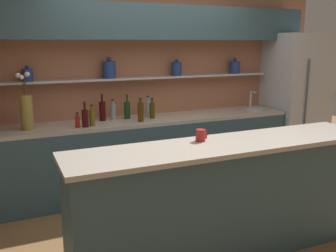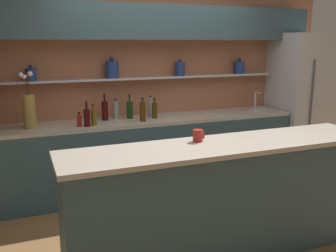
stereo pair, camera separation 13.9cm
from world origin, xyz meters
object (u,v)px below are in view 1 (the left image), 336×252
at_px(bottle_sauce_0, 77,121).
at_px(bottle_oil_6, 92,117).
at_px(bottle_wine_1, 102,111).
at_px(bottle_wine_2, 127,110).
at_px(bottle_spirit_3, 113,111).
at_px(bottle_wine_8, 85,118).
at_px(refrigerator, 295,102).
at_px(bottle_oil_7, 152,110).
at_px(coffee_mug, 201,135).
at_px(bottle_spirit_4, 148,108).
at_px(flower_vase, 26,110).
at_px(sink_fixture, 254,107).
at_px(bottle_spirit_5, 141,112).

xyz_separation_m(bottle_sauce_0, bottle_oil_6, (0.17, 0.01, 0.03)).
xyz_separation_m(bottle_sauce_0, bottle_wine_1, (0.35, 0.26, 0.05)).
height_order(bottle_wine_2, bottle_spirit_3, bottle_wine_2).
relative_size(bottle_sauce_0, bottle_oil_6, 0.69).
distance_m(bottle_wine_1, bottle_wine_8, 0.38).
distance_m(bottle_wine_2, bottle_spirit_3, 0.17).
bearing_deg(bottle_sauce_0, bottle_wine_2, 20.73).
height_order(refrigerator, bottle_wine_2, refrigerator).
relative_size(bottle_sauce_0, bottle_oil_7, 0.66).
xyz_separation_m(bottle_oil_7, bottle_wine_8, (-0.87, -0.16, 0.00)).
height_order(bottle_spirit_3, coffee_mug, bottle_spirit_3).
height_order(bottle_spirit_4, bottle_oil_6, bottle_spirit_4).
height_order(flower_vase, bottle_spirit_4, flower_vase).
height_order(sink_fixture, bottle_wine_2, bottle_wine_2).
distance_m(flower_vase, bottle_wine_1, 0.88).
xyz_separation_m(refrigerator, flower_vase, (-3.72, 0.02, 0.15)).
xyz_separation_m(bottle_spirit_5, bottle_oil_6, (-0.59, -0.00, -0.02)).
bearing_deg(bottle_spirit_4, bottle_oil_6, -161.45).
bearing_deg(sink_fixture, bottle_wine_8, -175.96).
bearing_deg(bottle_wine_2, bottle_sauce_0, -159.27).
bearing_deg(bottle_wine_8, coffee_mug, -62.93).
distance_m(bottle_oil_6, bottle_wine_8, 0.09).
bearing_deg(bottle_wine_2, refrigerator, -3.19).
height_order(flower_vase, bottle_wine_1, flower_vase).
xyz_separation_m(sink_fixture, bottle_spirit_3, (-2.02, 0.12, 0.08)).
distance_m(bottle_spirit_3, bottle_oil_6, 0.42).
distance_m(refrigerator, coffee_mug, 2.85).
distance_m(bottle_spirit_3, bottle_spirit_5, 0.38).
distance_m(sink_fixture, bottle_spirit_3, 2.03).
bearing_deg(coffee_mug, bottle_spirit_3, 100.26).
height_order(flower_vase, bottle_spirit_5, flower_vase).
bearing_deg(bottle_spirit_4, bottle_wine_8, -161.50).
height_order(bottle_oil_7, bottle_wine_8, bottle_wine_8).
height_order(refrigerator, bottle_oil_6, refrigerator).
relative_size(bottle_oil_6, coffee_mug, 2.36).
xyz_separation_m(refrigerator, bottle_spirit_3, (-2.72, 0.17, 0.03)).
xyz_separation_m(flower_vase, bottle_oil_7, (1.47, 0.02, -0.11)).
relative_size(flower_vase, coffee_mug, 5.99).
relative_size(flower_vase, bottle_spirit_3, 2.52).
distance_m(bottle_sauce_0, bottle_oil_7, 0.96).
relative_size(bottle_wine_1, bottle_spirit_5, 1.12).
distance_m(bottle_sauce_0, bottle_wine_1, 0.44).
xyz_separation_m(flower_vase, bottle_wine_8, (0.60, -0.14, -0.11)).
relative_size(bottle_spirit_3, bottle_spirit_5, 0.86).
bearing_deg(refrigerator, bottle_oil_6, -178.21).
distance_m(refrigerator, flower_vase, 3.73).
height_order(bottle_wine_8, coffee_mug, bottle_wine_8).
height_order(sink_fixture, coffee_mug, sink_fixture).
height_order(flower_vase, bottle_oil_6, flower_vase).
bearing_deg(bottle_wine_8, sink_fixture, 4.04).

